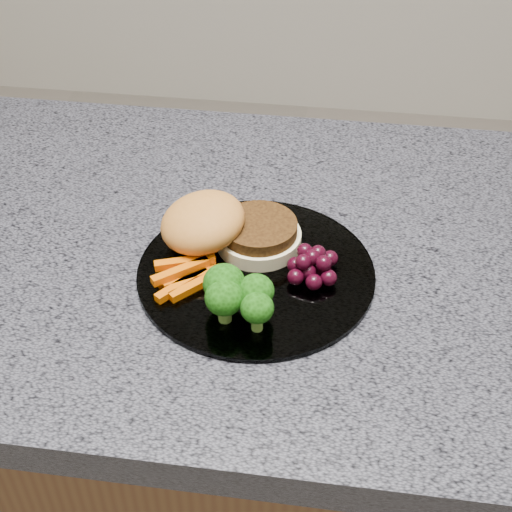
{
  "coord_description": "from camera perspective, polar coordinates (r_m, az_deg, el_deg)",
  "views": [
    {
      "loc": [
        0.15,
        -0.63,
        1.42
      ],
      "look_at": [
        0.07,
        -0.05,
        0.93
      ],
      "focal_mm": 50.0,
      "sensor_mm": 36.0,
      "label": 1
    }
  ],
  "objects": [
    {
      "name": "carrot_sticks",
      "position": [
        0.76,
        -5.58,
        -1.55
      ],
      "size": [
        0.08,
        0.08,
        0.02
      ],
      "rotation": [
        0.0,
        0.0,
        0.43
      ],
      "color": "#CE5603",
      "rests_on": "plate"
    },
    {
      "name": "burger",
      "position": [
        0.8,
        -2.67,
        2.11
      ],
      "size": [
        0.18,
        0.13,
        0.05
      ],
      "rotation": [
        0.0,
        0.0,
        0.26
      ],
      "color": "#F7E8AE",
      "rests_on": "plate"
    },
    {
      "name": "grape_bunch",
      "position": [
        0.77,
        4.59,
        -0.74
      ],
      "size": [
        0.06,
        0.06,
        0.03
      ],
      "rotation": [
        0.0,
        0.0,
        0.32
      ],
      "color": "black",
      "rests_on": "plate"
    },
    {
      "name": "broccoli",
      "position": [
        0.71,
        -1.56,
        -3.03
      ],
      "size": [
        0.08,
        0.07,
        0.05
      ],
      "rotation": [
        0.0,
        0.0,
        -0.35
      ],
      "color": "olive",
      "rests_on": "plate"
    },
    {
      "name": "countertop",
      "position": [
        0.84,
        -4.3,
        0.32
      ],
      "size": [
        1.2,
        0.6,
        0.04
      ],
      "primitive_type": "cube",
      "color": "#51525C",
      "rests_on": "island_cabinet"
    },
    {
      "name": "island_cabinet",
      "position": [
        1.18,
        -3.2,
        -16.62
      ],
      "size": [
        1.2,
        0.6,
        0.86
      ],
      "primitive_type": "cube",
      "color": "#51351B",
      "rests_on": "ground"
    },
    {
      "name": "plate",
      "position": [
        0.78,
        0.0,
        -1.29
      ],
      "size": [
        0.26,
        0.26,
        0.01
      ],
      "primitive_type": "cylinder",
      "color": "white",
      "rests_on": "countertop"
    }
  ]
}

